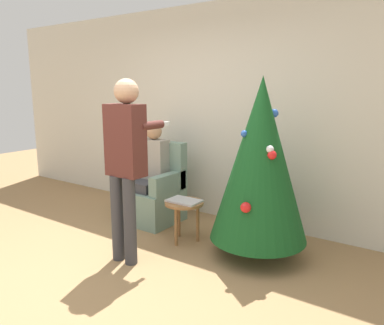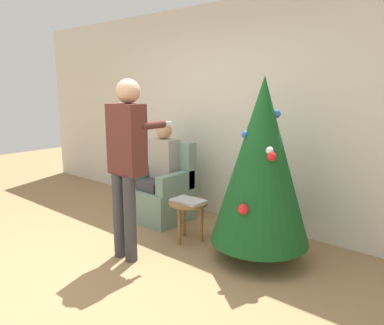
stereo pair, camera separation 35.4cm
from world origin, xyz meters
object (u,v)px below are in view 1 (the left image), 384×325
christmas_tree (260,160)px  person_seated (151,169)px  person_standing (126,155)px  armchair (153,193)px  side_stool (184,208)px

christmas_tree → person_seated: size_ratio=1.44×
christmas_tree → person_seated: (-1.56, 0.18, -0.31)m
person_standing → christmas_tree: bearing=38.1°
armchair → christmas_tree: bearing=-7.7°
christmas_tree → side_stool: christmas_tree is taller
armchair → side_stool: size_ratio=2.20×
person_seated → christmas_tree: bearing=-6.7°
armchair → person_seated: person_seated is taller
person_seated → side_stool: person_seated is taller
person_seated → person_standing: size_ratio=0.70×
christmas_tree → side_stool: bearing=-171.6°
person_seated → side_stool: bearing=-22.3°
person_standing → person_seated: bearing=119.4°
armchair → person_seated: 0.33m
side_stool → christmas_tree: bearing=8.4°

